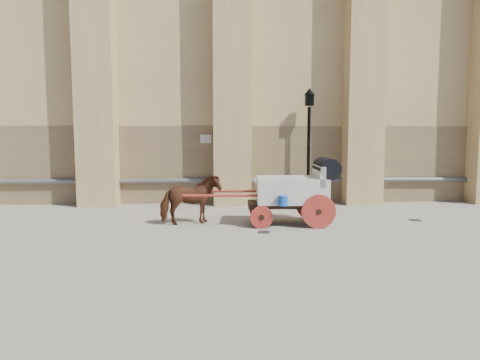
{
  "coord_description": "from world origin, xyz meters",
  "views": [
    {
      "loc": [
        -1.5,
        -12.54,
        2.56
      ],
      "look_at": [
        -0.88,
        -0.06,
        1.31
      ],
      "focal_mm": 32.0,
      "sensor_mm": 36.0,
      "label": 1
    }
  ],
  "objects": [
    {
      "name": "street_lamp",
      "position": [
        1.89,
        3.49,
        2.34
      ],
      "size": [
        0.41,
        0.41,
        4.38
      ],
      "color": "black",
      "rests_on": "ground"
    },
    {
      "name": "drain_grate_near",
      "position": [
        -0.29,
        -1.2,
        0.01
      ],
      "size": [
        0.37,
        0.37,
        0.01
      ],
      "primitive_type": "cube",
      "rotation": [
        0.0,
        0.0,
        -0.19
      ],
      "color": "black",
      "rests_on": "ground"
    },
    {
      "name": "ground",
      "position": [
        0.0,
        0.0,
        0.0
      ],
      "size": [
        90.0,
        90.0,
        0.0
      ],
      "primitive_type": "plane",
      "color": "gray",
      "rests_on": "ground"
    },
    {
      "name": "drain_grate_far",
      "position": [
        4.57,
        0.22,
        0.01
      ],
      "size": [
        0.36,
        0.36,
        0.01
      ],
      "primitive_type": "cube",
      "rotation": [
        0.0,
        0.0,
        -0.15
      ],
      "color": "black",
      "rests_on": "ground"
    },
    {
      "name": "carriage",
      "position": [
        0.79,
        -0.12,
        1.06
      ],
      "size": [
        4.54,
        1.63,
        1.96
      ],
      "rotation": [
        0.0,
        0.0,
        -0.05
      ],
      "color": "black",
      "rests_on": "ground"
    },
    {
      "name": "horse",
      "position": [
        -2.35,
        -0.02,
        0.73
      ],
      "size": [
        1.89,
        1.3,
        1.46
      ],
      "primitive_type": "imported",
      "rotation": [
        0.0,
        0.0,
        1.89
      ],
      "color": "#5A2F19",
      "rests_on": "ground"
    }
  ]
}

